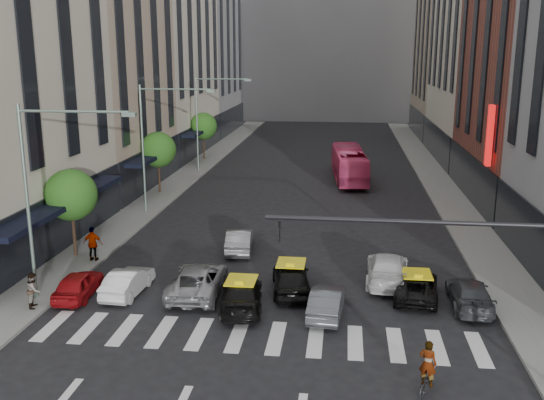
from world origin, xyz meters
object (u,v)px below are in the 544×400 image
(streetlamp_mid, at_px, (155,132))
(car_white_front, at_px, (128,281))
(streetlamp_near, at_px, (45,178))
(bus, at_px, (349,164))
(motorcycle, at_px, (427,381))
(streetlamp_far, at_px, (206,110))
(taxi_center, at_px, (291,278))
(car_red, at_px, (78,284))
(pedestrian_near, at_px, (34,290))
(pedestrian_far, at_px, (93,244))
(taxi_left, at_px, (241,294))

(streetlamp_mid, xyz_separation_m, car_white_front, (3.04, -14.73, -5.27))
(streetlamp_near, bearing_deg, bus, 64.86)
(car_white_front, bearing_deg, motorcycle, 155.04)
(streetlamp_near, distance_m, streetlamp_far, 32.00)
(taxi_center, bearing_deg, car_red, 2.36)
(car_white_front, bearing_deg, bus, -107.39)
(motorcycle, bearing_deg, pedestrian_near, 8.03)
(streetlamp_mid, height_order, pedestrian_far, streetlamp_mid)
(car_white_front, distance_m, pedestrian_far, 5.27)
(car_white_front, xyz_separation_m, motorcycle, (13.16, -7.13, -0.23))
(bus, distance_m, pedestrian_near, 33.33)
(motorcycle, distance_m, pedestrian_near, 17.38)
(car_white_front, distance_m, taxi_left, 5.79)
(taxi_left, bearing_deg, car_red, -10.27)
(streetlamp_near, relative_size, pedestrian_far, 4.69)
(taxi_center, distance_m, pedestrian_near, 11.80)
(taxi_center, bearing_deg, taxi_left, 38.47)
(streetlamp_near, distance_m, bus, 32.48)
(streetlamp_near, distance_m, pedestrian_far, 7.12)
(car_white_front, height_order, bus, bus)
(car_red, bearing_deg, streetlamp_near, 33.78)
(streetlamp_mid, distance_m, motorcycle, 27.77)
(streetlamp_near, relative_size, car_white_front, 2.35)
(taxi_center, bearing_deg, streetlamp_near, 4.81)
(bus, distance_m, pedestrian_far, 27.69)
(streetlamp_far, xyz_separation_m, motorcycle, (16.21, -37.87, -5.50))
(streetlamp_far, relative_size, car_red, 2.42)
(pedestrian_near, bearing_deg, motorcycle, -120.84)
(taxi_left, bearing_deg, taxi_center, -141.36)
(taxi_center, distance_m, motorcycle, 9.88)
(taxi_left, bearing_deg, motorcycle, 133.13)
(taxi_center, relative_size, pedestrian_far, 2.27)
(taxi_center, xyz_separation_m, pedestrian_near, (-11.29, -3.44, 0.22))
(streetlamp_near, xyz_separation_m, car_white_front, (3.04, 1.27, -5.27))
(car_white_front, height_order, pedestrian_near, pedestrian_near)
(car_red, xyz_separation_m, pedestrian_far, (-1.20, 4.63, 0.48))
(car_red, height_order, taxi_center, taxi_center)
(car_red, xyz_separation_m, pedestrian_near, (-1.32, -1.67, 0.33))
(streetlamp_mid, height_order, pedestrian_near, streetlamp_mid)
(car_red, height_order, car_white_front, car_red)
(car_white_front, bearing_deg, pedestrian_near, 36.72)
(streetlamp_near, xyz_separation_m, streetlamp_far, (0.00, 32.00, 0.00))
(taxi_center, bearing_deg, car_white_front, 0.60)
(streetlamp_far, height_order, pedestrian_near, streetlamp_far)
(car_white_front, relative_size, pedestrian_far, 2.00)
(streetlamp_mid, bearing_deg, motorcycle, -53.45)
(pedestrian_near, bearing_deg, bus, -39.85)
(bus, height_order, pedestrian_far, bus)
(streetlamp_near, relative_size, car_red, 2.42)
(motorcycle, relative_size, pedestrian_near, 0.95)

